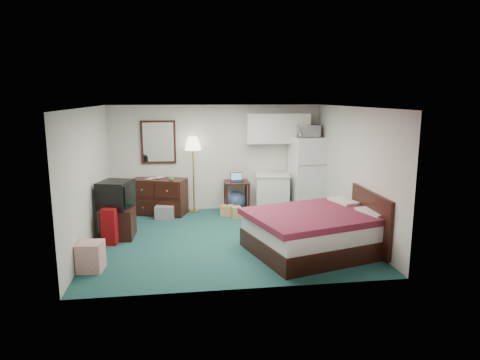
{
  "coord_description": "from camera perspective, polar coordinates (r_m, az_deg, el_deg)",
  "views": [
    {
      "loc": [
        -0.84,
        -7.86,
        2.7
      ],
      "look_at": [
        0.29,
        0.21,
        1.1
      ],
      "focal_mm": 32.0,
      "sensor_mm": 36.0,
      "label": 1
    }
  ],
  "objects": [
    {
      "name": "mirror",
      "position": [
        10.15,
        -10.82,
        5.0
      ],
      "size": [
        0.8,
        0.06,
        1.0
      ],
      "primitive_type": null,
      "color": "white",
      "rests_on": "walls"
    },
    {
      "name": "exercise_ball",
      "position": [
        10.19,
        -0.64,
        -2.81
      ],
      "size": [
        0.62,
        0.62,
        0.49
      ],
      "primitive_type": "sphere",
      "rotation": [
        0.0,
        0.0,
        -0.34
      ],
      "color": "navy",
      "rests_on": "floor"
    },
    {
      "name": "walls",
      "position": [
        8.04,
        -1.82,
        0.74
      ],
      "size": [
        5.01,
        4.51,
        2.5
      ],
      "color": "silver",
      "rests_on": "floor"
    },
    {
      "name": "crt_tv",
      "position": [
        8.49,
        -16.23,
        -1.89
      ],
      "size": [
        0.73,
        0.76,
        0.53
      ],
      "primitive_type": null,
      "rotation": [
        0.0,
        0.0,
        -0.3
      ],
      "color": "black",
      "rests_on": "tv_stand"
    },
    {
      "name": "upper_cabinets",
      "position": [
        10.22,
        5.06,
        6.89
      ],
      "size": [
        1.5,
        0.35,
        0.7
      ],
      "primitive_type": null,
      "color": "silver",
      "rests_on": "walls"
    },
    {
      "name": "headboard",
      "position": [
        7.96,
        16.95,
        -5.02
      ],
      "size": [
        0.06,
        1.56,
        1.0
      ],
      "primitive_type": null,
      "color": "black",
      "rests_on": "walls"
    },
    {
      "name": "floor",
      "position": [
        8.35,
        -1.76,
        -7.72
      ],
      "size": [
        5.0,
        4.5,
        0.01
      ],
      "primitive_type": "cube",
      "color": "#1A3B3F",
      "rests_on": "ground"
    },
    {
      "name": "dresser",
      "position": [
        10.07,
        -10.68,
        -2.17
      ],
      "size": [
        1.33,
        0.93,
        0.83
      ],
      "primitive_type": null,
      "rotation": [
        0.0,
        0.0,
        -0.34
      ],
      "color": "black",
      "rests_on": "floor"
    },
    {
      "name": "book_b",
      "position": [
        10.12,
        -11.17,
        0.96
      ],
      "size": [
        0.16,
        0.12,
        0.24
      ],
      "primitive_type": "imported",
      "rotation": [
        0.0,
        0.0,
        -0.6
      ],
      "color": "#A48146",
      "rests_on": "dresser"
    },
    {
      "name": "desk",
      "position": [
        10.13,
        -0.45,
        -2.19
      ],
      "size": [
        0.59,
        0.59,
        0.73
      ],
      "primitive_type": null,
      "rotation": [
        0.0,
        0.0,
        -0.02
      ],
      "color": "black",
      "rests_on": "floor"
    },
    {
      "name": "microwave",
      "position": [
        10.2,
        9.03,
        6.67
      ],
      "size": [
        0.53,
        0.32,
        0.35
      ],
      "primitive_type": "imported",
      "rotation": [
        0.0,
        0.0,
        0.06
      ],
      "color": "white",
      "rests_on": "fridge"
    },
    {
      "name": "bed",
      "position": [
        7.66,
        10.15,
        -6.89
      ],
      "size": [
        2.57,
        2.24,
        0.7
      ],
      "primitive_type": null,
      "rotation": [
        0.0,
        0.0,
        0.28
      ],
      "color": "#4F0F20",
      "rests_on": "floor"
    },
    {
      "name": "kitchen_counter",
      "position": [
        10.26,
        4.34,
        -1.73
      ],
      "size": [
        0.85,
        0.7,
        0.84
      ],
      "primitive_type": null,
      "rotation": [
        0.0,
        0.0,
        -0.15
      ],
      "color": "silver",
      "rests_on": "floor"
    },
    {
      "name": "ceiling",
      "position": [
        7.91,
        -1.87,
        9.69
      ],
      "size": [
        5.0,
        4.5,
        0.01
      ],
      "primitive_type": "cube",
      "color": "silver",
      "rests_on": "walls"
    },
    {
      "name": "tv_stand",
      "position": [
        8.62,
        -15.9,
        -5.5
      ],
      "size": [
        0.62,
        0.67,
        0.59
      ],
      "primitive_type": null,
      "rotation": [
        0.0,
        0.0,
        -0.06
      ],
      "color": "black",
      "rests_on": "floor"
    },
    {
      "name": "fridge",
      "position": [
        10.34,
        8.88,
        0.85
      ],
      "size": [
        0.78,
        0.78,
        1.75
      ],
      "primitive_type": null,
      "rotation": [
        0.0,
        0.0,
        0.08
      ],
      "color": "white",
      "rests_on": "floor"
    },
    {
      "name": "suitcase",
      "position": [
        8.35,
        -16.73,
        -5.75
      ],
      "size": [
        0.33,
        0.46,
        0.68
      ],
      "primitive_type": null,
      "rotation": [
        0.0,
        0.0,
        -0.19
      ],
      "color": "maroon",
      "rests_on": "floor"
    },
    {
      "name": "retail_box",
      "position": [
        7.18,
        -19.28,
        -9.6
      ],
      "size": [
        0.41,
        0.41,
        0.46
      ],
      "primitive_type": null,
      "rotation": [
        0.0,
        0.0,
        -0.12
      ],
      "color": "beige",
      "rests_on": "floor"
    },
    {
      "name": "cardboard_box_a",
      "position": [
        9.85,
        -1.72,
        -4.06
      ],
      "size": [
        0.33,
        0.3,
        0.23
      ],
      "primitive_type": null,
      "rotation": [
        0.0,
        0.0,
        -0.28
      ],
      "color": "#A48146",
      "rests_on": "floor"
    },
    {
      "name": "file_bin",
      "position": [
        9.75,
        -9.97,
        -4.23
      ],
      "size": [
        0.46,
        0.38,
        0.29
      ],
      "primitive_type": null,
      "rotation": [
        0.0,
        0.0,
        -0.17
      ],
      "color": "gray",
      "rests_on": "floor"
    },
    {
      "name": "laptop",
      "position": [
        9.98,
        -0.32,
        0.32
      ],
      "size": [
        0.32,
        0.27,
        0.2
      ],
      "primitive_type": null,
      "rotation": [
        0.0,
        0.0,
        0.14
      ],
      "color": "black",
      "rests_on": "desk"
    },
    {
      "name": "book_a",
      "position": [
        10.03,
        -12.22,
        0.81
      ],
      "size": [
        0.15,
        0.11,
        0.23
      ],
      "primitive_type": "imported",
      "rotation": [
        0.0,
        0.0,
        -0.56
      ],
      "color": "#A48146",
      "rests_on": "dresser"
    },
    {
      "name": "cardboard_box_b",
      "position": [
        9.68,
        -0.54,
        -4.28
      ],
      "size": [
        0.25,
        0.28,
        0.25
      ],
      "primitive_type": null,
      "rotation": [
        0.0,
        0.0,
        0.17
      ],
      "color": "#A48146",
      "rests_on": "floor"
    },
    {
      "name": "mug",
      "position": [
        9.71,
        -9.16,
        0.24
      ],
      "size": [
        0.14,
        0.13,
        0.11
      ],
      "primitive_type": "imported",
      "rotation": [
        0.0,
        0.0,
        -0.45
      ],
      "color": "#559347",
      "rests_on": "dresser"
    },
    {
      "name": "floor_lamp",
      "position": [
        10.08,
        -6.22,
        0.71
      ],
      "size": [
        0.4,
        0.4,
        1.78
      ],
      "primitive_type": null,
      "rotation": [
        0.0,
        0.0,
        -0.03
      ],
      "color": "gold",
      "rests_on": "floor"
    }
  ]
}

